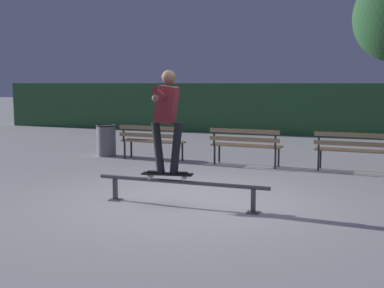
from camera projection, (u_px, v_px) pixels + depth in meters
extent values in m
plane|color=#ADAAA8|center=(187.00, 202.00, 7.52)|extent=(90.00, 90.00, 0.00)
cube|color=#2D5B33|center=(291.00, 109.00, 17.44)|extent=(24.00, 1.20, 1.85)
cylinder|color=#47474C|center=(181.00, 182.00, 7.20)|extent=(2.73, 0.06, 0.06)
cube|color=#47474C|center=(115.00, 189.00, 7.61)|extent=(0.06, 0.06, 0.34)
cube|color=#47474C|center=(115.00, 200.00, 7.63)|extent=(0.18, 0.18, 0.01)
cube|color=#47474C|center=(253.00, 201.00, 6.85)|extent=(0.06, 0.06, 0.34)
cube|color=#47474C|center=(253.00, 212.00, 6.87)|extent=(0.18, 0.18, 0.01)
cube|color=black|center=(167.00, 174.00, 7.26)|extent=(0.80, 0.32, 0.02)
cube|color=black|center=(167.00, 173.00, 7.26)|extent=(0.78, 0.31, 0.00)
cube|color=#9E9EA3|center=(184.00, 176.00, 7.21)|extent=(0.08, 0.18, 0.02)
cube|color=#9E9EA3|center=(150.00, 175.00, 7.31)|extent=(0.08, 0.18, 0.02)
cylinder|color=beige|center=(183.00, 179.00, 7.14)|extent=(0.06, 0.04, 0.05)
cylinder|color=beige|center=(185.00, 177.00, 7.30)|extent=(0.06, 0.04, 0.05)
cylinder|color=beige|center=(149.00, 178.00, 7.24)|extent=(0.06, 0.04, 0.05)
cylinder|color=beige|center=(152.00, 176.00, 7.40)|extent=(0.06, 0.04, 0.05)
cube|color=black|center=(179.00, 173.00, 7.23)|extent=(0.27, 0.14, 0.03)
cube|color=black|center=(156.00, 172.00, 7.29)|extent=(0.27, 0.14, 0.03)
cylinder|color=black|center=(176.00, 148.00, 7.19)|extent=(0.22, 0.15, 0.79)
cylinder|color=black|center=(158.00, 148.00, 7.24)|extent=(0.22, 0.15, 0.79)
cube|color=maroon|center=(167.00, 104.00, 7.13)|extent=(0.39, 0.41, 0.57)
cylinder|color=maroon|center=(160.00, 94.00, 6.74)|extent=(0.18, 0.61, 0.21)
cylinder|color=maroon|center=(173.00, 93.00, 7.48)|extent=(0.18, 0.61, 0.21)
sphere|color=brown|center=(155.00, 98.00, 6.47)|extent=(0.09, 0.09, 0.09)
sphere|color=brown|center=(177.00, 96.00, 7.76)|extent=(0.09, 0.09, 0.09)
sphere|color=brown|center=(169.00, 77.00, 7.07)|extent=(0.21, 0.21, 0.21)
cube|color=#282623|center=(182.00, 152.00, 11.45)|extent=(0.04, 0.04, 0.44)
cube|color=#282623|center=(177.00, 154.00, 11.16)|extent=(0.04, 0.04, 0.44)
cube|color=#282623|center=(176.00, 135.00, 11.07)|extent=(0.04, 0.04, 0.44)
cube|color=#282623|center=(131.00, 149.00, 12.00)|extent=(0.04, 0.04, 0.44)
cube|color=#282623|center=(125.00, 150.00, 11.70)|extent=(0.04, 0.04, 0.44)
cube|color=#282623|center=(124.00, 133.00, 11.61)|extent=(0.04, 0.04, 0.44)
cube|color=#937551|center=(156.00, 141.00, 11.68)|extent=(1.60, 0.17, 0.04)
cube|color=#937551|center=(153.00, 141.00, 11.55)|extent=(1.60, 0.17, 0.04)
cube|color=#937551|center=(150.00, 142.00, 11.42)|extent=(1.60, 0.17, 0.04)
cube|color=#937551|center=(149.00, 135.00, 11.34)|extent=(1.60, 0.12, 0.09)
cube|color=#937551|center=(149.00, 128.00, 11.31)|extent=(1.60, 0.12, 0.09)
cube|color=#282623|center=(279.00, 157.00, 10.67)|extent=(0.04, 0.04, 0.44)
cube|color=#282623|center=(275.00, 159.00, 10.37)|extent=(0.04, 0.04, 0.44)
cube|color=#282623|center=(275.00, 139.00, 10.28)|extent=(0.04, 0.04, 0.44)
cube|color=#282623|center=(219.00, 153.00, 11.21)|extent=(0.04, 0.04, 0.44)
cube|color=#282623|center=(215.00, 155.00, 10.92)|extent=(0.04, 0.04, 0.44)
cube|color=#282623|center=(214.00, 136.00, 10.83)|extent=(0.04, 0.04, 0.44)
cube|color=#937551|center=(248.00, 145.00, 10.89)|extent=(1.60, 0.17, 0.04)
cube|color=#937551|center=(246.00, 145.00, 10.76)|extent=(1.60, 0.17, 0.04)
cube|color=#937551|center=(245.00, 146.00, 10.63)|extent=(1.60, 0.17, 0.04)
cube|color=#937551|center=(244.00, 139.00, 10.55)|extent=(1.60, 0.12, 0.09)
cube|color=#937551|center=(244.00, 131.00, 10.53)|extent=(1.60, 0.12, 0.09)
cube|color=#282623|center=(321.00, 158.00, 10.43)|extent=(0.04, 0.04, 0.44)
cube|color=#282623|center=(318.00, 161.00, 10.13)|extent=(0.04, 0.04, 0.44)
cube|color=#282623|center=(319.00, 140.00, 10.04)|extent=(0.04, 0.04, 0.44)
cube|color=#937551|center=(355.00, 150.00, 10.10)|extent=(1.60, 0.17, 0.04)
cube|color=#937551|center=(354.00, 150.00, 9.98)|extent=(1.60, 0.17, 0.04)
cube|color=#937551|center=(354.00, 151.00, 9.85)|extent=(1.60, 0.17, 0.04)
cube|color=#937551|center=(354.00, 144.00, 9.76)|extent=(1.60, 0.12, 0.09)
cube|color=#937551|center=(354.00, 135.00, 9.74)|extent=(1.60, 0.12, 0.09)
cylinder|color=slate|center=(106.00, 141.00, 12.21)|extent=(0.48, 0.48, 0.78)
torus|color=black|center=(106.00, 126.00, 12.16)|extent=(0.52, 0.52, 0.04)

